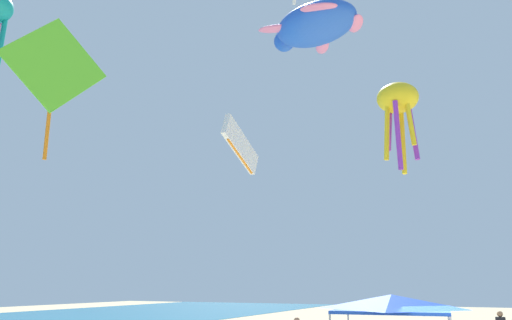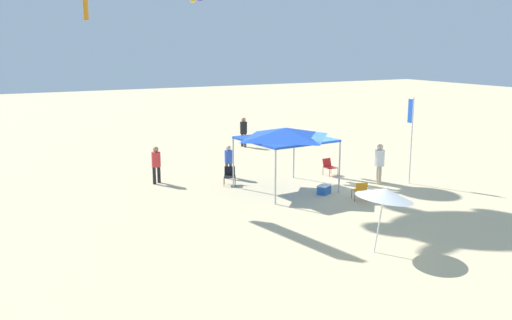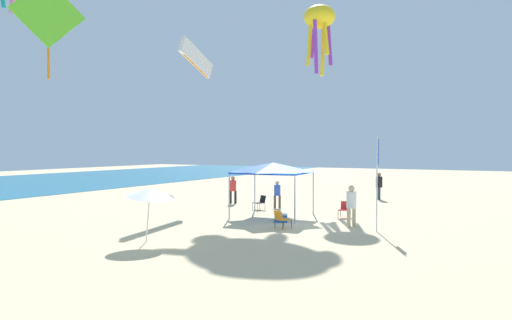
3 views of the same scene
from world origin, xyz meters
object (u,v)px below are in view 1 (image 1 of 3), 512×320
object	(u,v)px
kite_parafoil_white	(241,146)
kite_diamond_lime	(54,70)
canopy_tent	(392,304)
kite_octopus_yellow	(398,103)
kite_turtle_blue	(314,26)

from	to	relation	value
kite_parafoil_white	kite_diamond_lime	size ratio (longest dim) A/B	0.74
canopy_tent	kite_diamond_lime	distance (m)	13.60
kite_octopus_yellow	kite_parafoil_white	bearing A→B (deg)	-109.95
kite_octopus_yellow	kite_turtle_blue	size ratio (longest dim) A/B	0.67
kite_diamond_lime	kite_turtle_blue	size ratio (longest dim) A/B	0.70
kite_octopus_yellow	kite_turtle_blue	bearing A→B (deg)	-170.02
kite_parafoil_white	kite_diamond_lime	bearing A→B (deg)	163.30
canopy_tent	kite_turtle_blue	size ratio (longest dim) A/B	0.53
canopy_tent	kite_parafoil_white	size ratio (longest dim) A/B	1.02
kite_octopus_yellow	kite_diamond_lime	distance (m)	17.35
canopy_tent	kite_turtle_blue	distance (m)	20.48
kite_parafoil_white	kite_diamond_lime	world-z (taller)	kite_diamond_lime
kite_parafoil_white	kite_turtle_blue	size ratio (longest dim) A/B	0.52
kite_parafoil_white	kite_turtle_blue	distance (m)	12.17
canopy_tent	kite_parafoil_white	distance (m)	10.54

